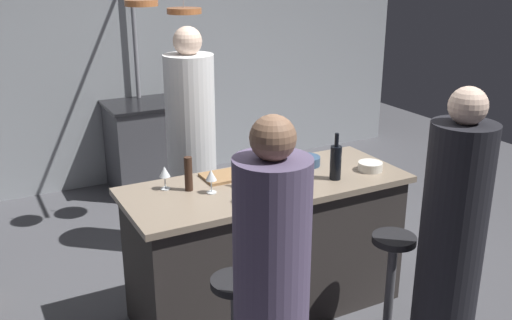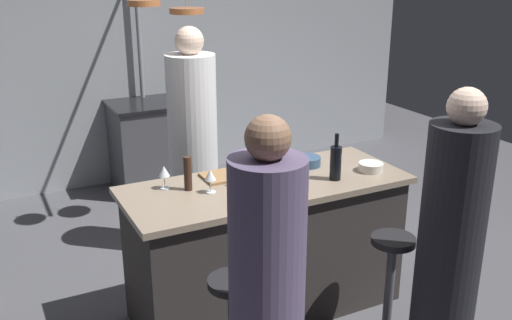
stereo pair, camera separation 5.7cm
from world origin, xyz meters
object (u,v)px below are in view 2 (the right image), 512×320
at_px(pepper_mill, 188,173).
at_px(guest_right, 450,247).
at_px(cutting_board, 228,175).
at_px(wine_glass_by_chef, 164,172).
at_px(wine_bottle_rose, 282,158).
at_px(wine_glass_near_left_guest, 210,176).
at_px(wine_bottle_amber, 260,168).
at_px(stove_range, 153,145).
at_px(guest_left, 267,302).
at_px(bar_stool_right, 390,283).
at_px(wine_glass_near_right_guest, 244,185).
at_px(wine_bottle_dark, 336,162).
at_px(wine_bottle_white, 263,154).
at_px(chef, 193,151).
at_px(mixing_bowl_blue, 307,161).
at_px(mixing_bowl_ceramic, 371,167).

bearing_deg(pepper_mill, guest_right, -44.60).
xyz_separation_m(cutting_board, wine_glass_by_chef, (-0.42, -0.01, 0.10)).
height_order(wine_bottle_rose, wine_glass_by_chef, wine_bottle_rose).
bearing_deg(wine_glass_near_left_guest, wine_bottle_amber, -12.42).
height_order(stove_range, wine_glass_near_left_guest, wine_glass_near_left_guest).
bearing_deg(guest_left, cutting_board, 73.91).
distance_m(wine_bottle_rose, wine_glass_by_chef, 0.75).
xyz_separation_m(bar_stool_right, wine_glass_near_right_guest, (-0.78, 0.40, 0.63)).
xyz_separation_m(wine_bottle_dark, wine_glass_by_chef, (-1.01, 0.34, -0.01)).
bearing_deg(guest_right, wine_bottle_amber, 127.30).
height_order(wine_bottle_amber, wine_glass_near_right_guest, wine_bottle_amber).
relative_size(guest_left, wine_glass_near_left_guest, 11.12).
height_order(wine_bottle_dark, wine_glass_by_chef, wine_bottle_dark).
bearing_deg(wine_bottle_white, wine_bottle_rose, -63.47).
distance_m(pepper_mill, wine_glass_near_right_guest, 0.39).
xyz_separation_m(wine_bottle_rose, wine_glass_by_chef, (-0.73, 0.15, -0.02)).
xyz_separation_m(chef, wine_bottle_rose, (0.23, -0.98, 0.21)).
distance_m(pepper_mill, wine_glass_by_chef, 0.15).
relative_size(guest_left, mixing_bowl_blue, 8.77).
distance_m(stove_range, guest_right, 3.48).
xyz_separation_m(wine_bottle_rose, wine_bottle_dark, (0.28, -0.19, -0.01)).
relative_size(wine_glass_by_chef, mixing_bowl_ceramic, 0.91).
bearing_deg(wine_bottle_amber, stove_range, 88.06).
bearing_deg(mixing_bowl_blue, bar_stool_right, -80.75).
bearing_deg(wine_glass_by_chef, wine_bottle_white, -1.23).
distance_m(guest_left, wine_glass_by_chef, 1.20).
bearing_deg(wine_bottle_amber, mixing_bowl_ceramic, -4.76).
relative_size(wine_bottle_amber, wine_glass_by_chef, 2.24).
relative_size(stove_range, wine_glass_by_chef, 6.10).
height_order(stove_range, cutting_board, cutting_board).
bearing_deg(wine_glass_near_right_guest, guest_left, -108.34).
bearing_deg(wine_bottle_dark, stove_range, 98.87).
xyz_separation_m(guest_right, wine_glass_near_left_guest, (-0.98, 0.96, 0.25)).
height_order(chef, wine_bottle_white, chef).
bearing_deg(bar_stool_right, wine_bottle_rose, 120.14).
bearing_deg(wine_bottle_dark, wine_bottle_amber, 170.06).
height_order(guest_right, mixing_bowl_ceramic, guest_right).
xyz_separation_m(guest_right, wine_bottle_amber, (-0.68, 0.90, 0.27)).
distance_m(cutting_board, wine_bottle_dark, 0.69).
relative_size(pepper_mill, wine_glass_near_right_guest, 1.44).
bearing_deg(cutting_board, bar_stool_right, -49.80).
bearing_deg(cutting_board, wine_bottle_white, -6.12).
relative_size(stove_range, guest_left, 0.55).
relative_size(guest_right, wine_glass_by_chef, 11.14).
bearing_deg(stove_range, wine_bottle_amber, -91.94).
bearing_deg(chef, pepper_mill, -112.53).
height_order(guest_left, wine_bottle_amber, guest_left).
distance_m(stove_range, mixing_bowl_blue, 2.38).
xyz_separation_m(wine_bottle_amber, wine_glass_near_left_guest, (-0.29, 0.06, -0.02)).
height_order(guest_right, mixing_bowl_blue, guest_right).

